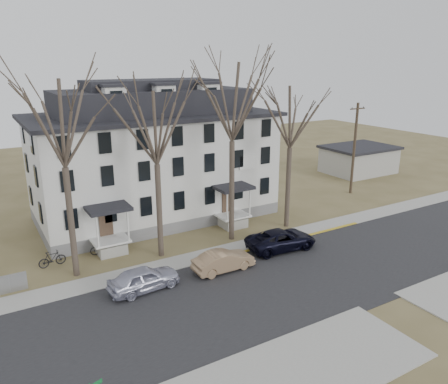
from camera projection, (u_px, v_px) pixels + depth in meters
ground at (303, 297)px, 26.09m from camera, size 120.00×120.00×0.00m
main_road at (282, 283)px, 27.74m from camera, size 120.00×10.00×0.04m
far_sidewalk at (233, 249)px, 32.68m from camera, size 120.00×2.00×0.08m
yellow_curb at (293, 240)px, 34.37m from camera, size 14.00×0.25×0.06m
boarding_house at (154, 158)px, 38.35m from camera, size 20.80×12.36×12.05m
distant_building at (359, 159)px, 54.75m from camera, size 8.50×6.50×3.35m
tree_far_left at (60, 117)px, 25.81m from camera, size 8.40×8.40×13.72m
tree_mid_left at (155, 123)px, 28.95m from camera, size 7.80×7.80×12.74m
tree_center at (232, 96)px, 31.44m from camera, size 9.00×9.00×14.70m
tree_mid_right at (291, 113)px, 34.55m from camera, size 7.80×7.80×12.74m
utility_pole_far at (354, 148)px, 45.22m from camera, size 2.00×0.28×9.50m
car_silver at (144, 279)px, 26.68m from camera, size 4.56×2.14×1.51m
car_tan at (223, 261)px, 29.17m from camera, size 4.24×1.49×1.40m
car_navy at (281, 240)px, 32.52m from camera, size 5.56×2.95×1.49m
bicycle_left at (103, 248)px, 31.75m from camera, size 1.97×0.91×1.00m
bicycle_right at (52, 259)px, 29.80m from camera, size 1.88×0.70×1.10m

